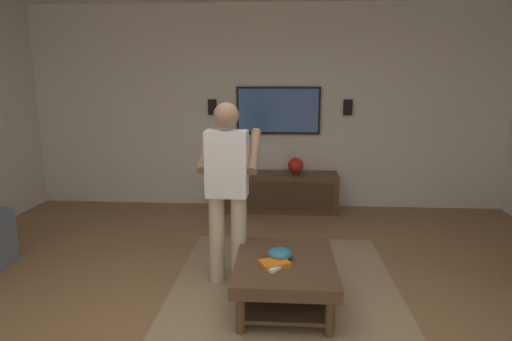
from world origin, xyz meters
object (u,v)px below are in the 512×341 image
(person_standing, at_px, (227,183))
(bowl, at_px, (280,254))
(remote_white, at_px, (277,268))
(vase_round, at_px, (296,165))
(wall_speaker_left, at_px, (348,107))
(coffee_table, at_px, (285,272))
(book, at_px, (275,263))
(tv, at_px, (278,111))
(media_console, at_px, (277,192))
(wall_speaker_right, at_px, (212,107))

(person_standing, relative_size, bowl, 8.19)
(remote_white, bearing_deg, vase_round, 33.01)
(bowl, height_order, remote_white, bowl)
(remote_white, height_order, wall_speaker_left, wall_speaker_left)
(coffee_table, distance_m, wall_speaker_left, 3.25)
(book, xyz_separation_m, wall_speaker_left, (3.01, -0.96, 1.05))
(tv, xyz_separation_m, remote_white, (-3.07, -0.04, -1.00))
(person_standing, height_order, remote_white, person_standing)
(tv, height_order, book, tv)
(bowl, xyz_separation_m, wall_speaker_left, (2.88, -0.92, 1.02))
(wall_speaker_left, bearing_deg, vase_round, 106.74)
(coffee_table, xyz_separation_m, vase_round, (2.68, -0.15, 0.36))
(media_console, height_order, tv, tv)
(tv, distance_m, remote_white, 3.23)
(media_console, height_order, wall_speaker_left, wall_speaker_left)
(remote_white, bearing_deg, person_standing, 74.58)
(person_standing, bearing_deg, book, -138.47)
(bowl, distance_m, wall_speaker_left, 3.19)
(coffee_table, height_order, media_console, media_console)
(wall_speaker_right, bearing_deg, wall_speaker_left, -90.00)
(person_standing, distance_m, wall_speaker_left, 2.91)
(media_console, height_order, remote_white, media_console)
(media_console, xyz_separation_m, wall_speaker_right, (0.25, 0.95, 1.18))
(coffee_table, xyz_separation_m, tv, (2.89, 0.11, 1.12))
(media_console, xyz_separation_m, wall_speaker_left, (0.25, -0.98, 1.19))
(tv, xyz_separation_m, person_standing, (-2.48, 0.41, -0.48))
(person_standing, height_order, book, person_standing)
(person_standing, distance_m, wall_speaker_right, 2.61)
(remote_white, distance_m, wall_speaker_right, 3.41)
(tv, bearing_deg, person_standing, -9.33)
(book, height_order, wall_speaker_right, wall_speaker_right)
(coffee_table, xyz_separation_m, bowl, (0.02, 0.04, 0.15))
(vase_round, relative_size, wall_speaker_left, 1.00)
(coffee_table, height_order, person_standing, person_standing)
(tv, relative_size, vase_round, 5.43)
(coffee_table, relative_size, vase_round, 4.55)
(wall_speaker_left, relative_size, wall_speaker_right, 1.00)
(book, bearing_deg, person_standing, 105.78)
(vase_round, xyz_separation_m, wall_speaker_right, (0.22, 1.21, 0.80))
(wall_speaker_left, bearing_deg, media_console, 104.48)
(tv, distance_m, wall_speaker_right, 0.95)
(tv, xyz_separation_m, vase_round, (-0.21, -0.26, -0.76))
(book, bearing_deg, media_console, 66.25)
(media_console, bearing_deg, coffee_table, 2.33)
(media_console, bearing_deg, tv, -180.00)
(wall_speaker_left, bearing_deg, wall_speaker_right, 90.00)
(remote_white, bearing_deg, wall_speaker_left, 20.34)
(wall_speaker_left, height_order, wall_speaker_right, wall_speaker_left)
(coffee_table, height_order, tv, tv)
(remote_white, height_order, book, book)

